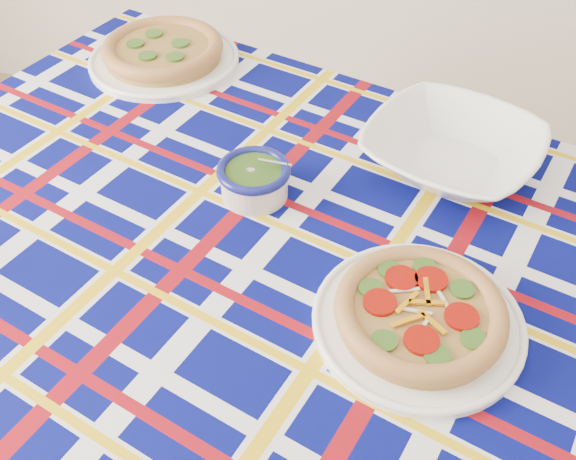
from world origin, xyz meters
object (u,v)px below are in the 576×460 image
(main_focaccia_plate, at_px, (420,312))
(serving_bowl, at_px, (452,150))
(dining_table, at_px, (312,302))
(pesto_bowl, at_px, (254,178))

(main_focaccia_plate, bearing_deg, serving_bowl, 86.86)
(dining_table, height_order, pesto_bowl, pesto_bowl)
(dining_table, xyz_separation_m, main_focaccia_plate, (0.17, -0.07, 0.12))
(pesto_bowl, bearing_deg, dining_table, -47.05)
(pesto_bowl, bearing_deg, serving_bowl, 26.20)
(pesto_bowl, height_order, serving_bowl, same)
(main_focaccia_plate, relative_size, serving_bowl, 1.02)
(dining_table, bearing_deg, serving_bowl, 76.24)
(main_focaccia_plate, xyz_separation_m, serving_bowl, (0.02, 0.39, 0.01))
(dining_table, height_order, serving_bowl, serving_bowl)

